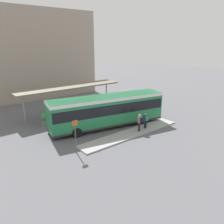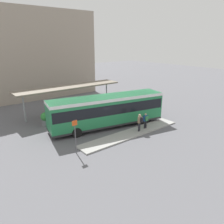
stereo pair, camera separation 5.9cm
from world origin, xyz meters
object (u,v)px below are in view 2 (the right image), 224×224
(pedestrian_waiting, at_px, (140,121))
(bicycle_blue, at_px, (142,99))
(bicycle_yellow, at_px, (138,98))
(platform_sign, at_px, (75,135))
(potted_planter_near_shelter, at_px, (45,119))
(pedestrian_companion, at_px, (146,120))
(city_bus, at_px, (107,109))
(bicycle_green, at_px, (144,100))
(potted_planter_far_side, at_px, (74,113))

(pedestrian_waiting, relative_size, bicycle_blue, 1.12)
(bicycle_yellow, bearing_deg, platform_sign, -69.31)
(bicycle_blue, distance_m, potted_planter_near_shelter, 15.33)
(pedestrian_companion, height_order, bicycle_yellow, pedestrian_companion)
(city_bus, bearing_deg, potted_planter_near_shelter, 150.84)
(pedestrian_waiting, distance_m, bicycle_green, 11.39)
(potted_planter_far_side, bearing_deg, bicycle_yellow, 6.93)
(bicycle_blue, height_order, potted_planter_far_side, potted_planter_far_side)
(pedestrian_waiting, bearing_deg, potted_planter_far_side, -0.04)
(city_bus, relative_size, bicycle_blue, 7.89)
(city_bus, height_order, bicycle_blue, city_bus)
(pedestrian_companion, height_order, potted_planter_far_side, pedestrian_companion)
(bicycle_blue, distance_m, bicycle_yellow, 0.68)
(potted_planter_far_side, bearing_deg, bicycle_blue, 3.68)
(bicycle_yellow, bearing_deg, bicycle_green, -15.20)
(bicycle_green, height_order, bicycle_yellow, bicycle_yellow)
(bicycle_blue, relative_size, platform_sign, 0.56)
(bicycle_green, height_order, bicycle_blue, bicycle_green)
(pedestrian_companion, height_order, platform_sign, platform_sign)
(bicycle_yellow, bearing_deg, bicycle_blue, -5.26)
(city_bus, bearing_deg, pedestrian_companion, -39.04)
(potted_planter_near_shelter, bearing_deg, city_bus, -40.80)
(bicycle_blue, bearing_deg, potted_planter_far_side, -87.57)
(potted_planter_far_side, bearing_deg, potted_planter_near_shelter, 177.62)
(bicycle_blue, height_order, bicycle_yellow, bicycle_yellow)
(bicycle_blue, xyz_separation_m, platform_sign, (-15.80, -8.06, 1.22))
(bicycle_yellow, xyz_separation_m, potted_planter_far_side, (-11.84, -1.44, 0.30))
(bicycle_blue, bearing_deg, bicycle_yellow, -178.21)
(bicycle_green, relative_size, bicycle_blue, 1.10)
(potted_planter_near_shelter, relative_size, platform_sign, 0.52)
(pedestrian_waiting, xyz_separation_m, potted_planter_far_side, (-3.15, 7.43, -0.45))
(city_bus, bearing_deg, bicycle_green, 34.78)
(pedestrian_waiting, height_order, potted_planter_far_side, pedestrian_waiting)
(city_bus, bearing_deg, potted_planter_far_side, 122.52)
(pedestrian_waiting, xyz_separation_m, platform_sign, (-7.08, 0.12, 0.42))
(city_bus, height_order, pedestrian_waiting, city_bus)
(bicycle_blue, xyz_separation_m, potted_planter_far_side, (-11.87, -0.76, 0.34))
(potted_planter_far_side, height_order, platform_sign, platform_sign)
(city_bus, distance_m, potted_planter_far_side, 4.67)
(bicycle_blue, bearing_deg, bicycle_green, -17.71)
(bicycle_yellow, distance_m, potted_planter_near_shelter, 15.33)
(bicycle_green, distance_m, platform_sign, 17.30)
(city_bus, bearing_deg, bicycle_yellow, 40.55)
(bicycle_blue, xyz_separation_m, bicycle_yellow, (-0.04, 0.67, 0.04))
(pedestrian_companion, distance_m, potted_planter_far_side, 8.38)
(bicycle_yellow, height_order, platform_sign, platform_sign)
(pedestrian_companion, xyz_separation_m, bicycle_blue, (7.75, 8.05, -0.69))
(pedestrian_waiting, distance_m, pedestrian_companion, 0.99)
(pedestrian_waiting, xyz_separation_m, potted_planter_near_shelter, (-6.59, 7.57, -0.37))
(pedestrian_companion, bearing_deg, bicycle_green, -35.18)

